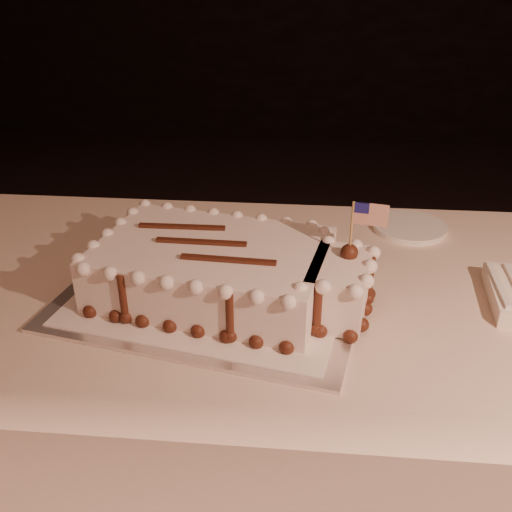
# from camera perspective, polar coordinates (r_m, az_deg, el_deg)

# --- Properties ---
(banquet_table) EXTENTS (2.40, 0.80, 0.75)m
(banquet_table) POSITION_cam_1_polar(r_m,az_deg,el_deg) (1.36, 15.03, -17.23)
(banquet_table) COLOR beige
(banquet_table) RESTS_ON ground
(cake_board) EXTENTS (0.61, 0.50, 0.01)m
(cake_board) POSITION_cam_1_polar(r_m,az_deg,el_deg) (1.07, -4.27, -3.78)
(cake_board) COLOR silver
(cake_board) RESTS_ON banquet_table
(doily) EXTENTS (0.55, 0.46, 0.00)m
(doily) POSITION_cam_1_polar(r_m,az_deg,el_deg) (1.07, -4.28, -3.55)
(doily) COLOR white
(doily) RESTS_ON cake_board
(sheet_cake) EXTENTS (0.53, 0.36, 0.20)m
(sheet_cake) POSITION_cam_1_polar(r_m,az_deg,el_deg) (1.03, -2.89, -1.47)
(sheet_cake) COLOR white
(sheet_cake) RESTS_ON doily
(side_plate) EXTENTS (0.17, 0.17, 0.01)m
(side_plate) POSITION_cam_1_polar(r_m,az_deg,el_deg) (1.36, 15.09, 2.81)
(side_plate) COLOR white
(side_plate) RESTS_ON banquet_table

